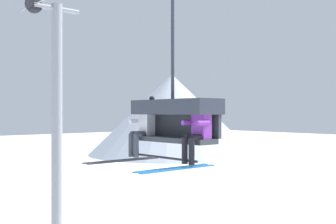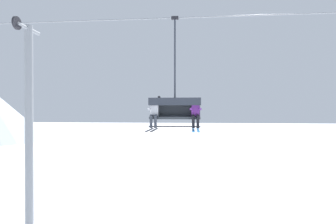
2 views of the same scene
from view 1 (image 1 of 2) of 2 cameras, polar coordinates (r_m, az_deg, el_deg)
The scene contains 5 objects.
mountain_peak_west at distance 59.12m, azimuth 0.51°, elevation -0.30°, with size 23.29×23.29×11.18m.
lift_tower_near at distance 14.49m, azimuth -14.88°, elevation -3.51°, with size 0.36×1.88×9.56m.
chairlift_chair at distance 8.44m, azimuth 1.00°, elevation 0.09°, with size 2.07×0.74×4.41m.
skier_white at distance 8.94m, azimuth -3.54°, elevation -2.02°, with size 0.48×1.70×1.34m.
skier_purple at distance 7.70m, azimuth 3.88°, elevation -2.49°, with size 0.46×1.70×1.23m.
Camera 1 is at (6.58, -6.37, 5.81)m, focal length 45.00 mm.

